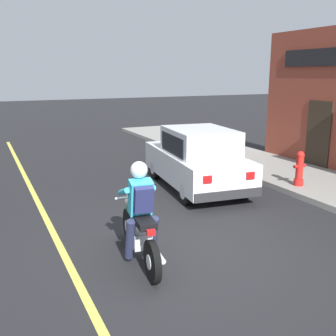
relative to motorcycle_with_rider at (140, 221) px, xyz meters
name	(u,v)px	position (x,y,z in m)	size (l,w,h in m)	color
ground_plane	(186,255)	(0.75, -0.16, -0.68)	(80.00, 80.00, 0.00)	black
sidewalk_curb	(293,175)	(5.82, 2.84, -0.61)	(2.60, 22.00, 0.14)	gray
lane_stripe	(44,214)	(-1.05, 2.84, -0.67)	(0.12, 19.80, 0.01)	#D1C64C
motorcycle_with_rider	(140,221)	(0.00, 0.00, 0.00)	(0.62, 2.02, 1.62)	black
car_hatchback	(197,159)	(2.81, 3.14, 0.09)	(2.08, 3.95, 1.57)	black
fire_hydrant	(299,169)	(5.02, 1.82, -0.11)	(0.36, 0.24, 0.88)	red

